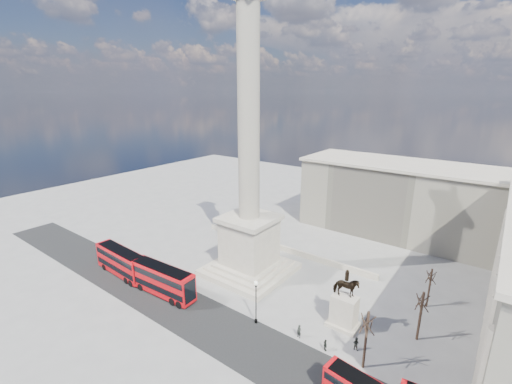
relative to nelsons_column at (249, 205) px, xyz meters
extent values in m
plane|color=gray|center=(0.00, -5.00, -12.92)|extent=(180.00, 180.00, 0.00)
cube|color=#252525|center=(5.00, -15.00, -12.91)|extent=(120.00, 9.00, 0.01)
cube|color=beige|center=(0.00, 0.00, -12.42)|extent=(14.00, 14.00, 1.00)
cube|color=beige|center=(0.00, 0.00, -11.67)|extent=(12.00, 12.00, 0.50)
cube|color=beige|center=(0.00, 0.00, -11.17)|extent=(10.00, 10.00, 0.50)
cube|color=beige|center=(0.00, 0.00, -6.92)|extent=(8.00, 8.00, 8.00)
cube|color=beige|center=(0.00, 0.00, -2.52)|extent=(9.00, 9.00, 0.80)
cylinder|color=#A19885|center=(0.00, 0.00, 14.88)|extent=(3.60, 3.60, 34.00)
cube|color=#C1B5A0|center=(0.00, 11.00, -12.37)|extent=(40.00, 0.60, 1.10)
cube|color=#B0A991|center=(20.00, 35.00, -4.92)|extent=(50.00, 16.00, 16.00)
cube|color=#C1B5A0|center=(20.00, 35.00, 3.38)|extent=(51.00, 17.00, 0.60)
cube|color=red|center=(-20.17, -13.92, -10.74)|extent=(10.10, 2.36, 3.71)
cube|color=black|center=(-20.17, -13.92, -11.40)|extent=(9.70, 2.41, 0.83)
cube|color=black|center=(-20.17, -13.92, -9.75)|extent=(9.70, 2.41, 0.83)
cube|color=black|center=(-20.17, -13.92, -8.85)|extent=(9.09, 2.12, 0.06)
cylinder|color=black|center=(-23.50, -13.94, -12.41)|extent=(1.02, 2.42, 1.01)
cylinder|color=black|center=(-17.35, -13.90, -12.41)|extent=(1.02, 2.42, 1.01)
cylinder|color=black|center=(-16.14, -13.90, -12.41)|extent=(1.02, 2.42, 1.01)
cube|color=red|center=(-6.69, -14.24, -10.28)|extent=(12.34, 3.52, 4.49)
cube|color=black|center=(-6.69, -14.24, -11.09)|extent=(11.86, 3.55, 1.00)
cube|color=black|center=(-6.69, -14.24, -9.09)|extent=(11.86, 3.55, 1.00)
cube|color=black|center=(-6.69, -14.24, -8.01)|extent=(11.11, 3.17, 0.07)
cylinder|color=black|center=(-10.71, -14.49, -12.31)|extent=(1.40, 2.96, 1.22)
cylinder|color=black|center=(-3.29, -14.03, -12.31)|extent=(1.40, 2.96, 1.22)
cylinder|color=black|center=(-1.83, -13.94, -12.31)|extent=(1.40, 2.96, 1.22)
cube|color=red|center=(-17.75, -14.60, -10.31)|extent=(12.19, 3.22, 4.45)
cube|color=black|center=(-17.75, -14.60, -11.10)|extent=(11.71, 3.26, 0.99)
cube|color=black|center=(-17.75, -14.60, -9.12)|extent=(11.71, 3.26, 0.99)
cube|color=black|center=(-17.75, -14.60, -8.05)|extent=(10.97, 2.89, 0.07)
cylinder|color=black|center=(-21.74, -14.44, -12.31)|extent=(1.32, 2.91, 1.21)
cylinder|color=black|center=(-14.36, -14.73, -12.31)|extent=(1.32, 2.91, 1.21)
cylinder|color=black|center=(-12.91, -14.78, -12.31)|extent=(1.32, 2.91, 1.21)
cylinder|color=black|center=(9.67, -10.91, -12.66)|extent=(0.45, 0.45, 0.51)
cylinder|color=black|center=(9.67, -10.91, -9.85)|extent=(0.16, 0.16, 6.14)
cylinder|color=black|center=(9.67, -10.91, -6.88)|extent=(0.31, 0.31, 0.31)
sphere|color=silver|center=(9.67, -10.91, -6.52)|extent=(0.57, 0.57, 0.57)
cube|color=#C1B5A0|center=(19.88, -4.06, -12.65)|extent=(4.27, 3.21, 0.53)
cube|color=#C1B5A0|center=(19.88, -4.06, -10.57)|extent=(3.42, 2.35, 4.70)
imported|color=black|center=(19.88, -4.06, -6.77)|extent=(3.75, 2.66, 2.89)
cylinder|color=black|center=(19.88, -4.06, -5.03)|extent=(0.53, 0.53, 1.28)
sphere|color=black|center=(19.88, -4.06, -4.28)|extent=(0.38, 0.38, 0.38)
cylinder|color=#332319|center=(24.87, -9.78, -9.06)|extent=(0.31, 0.31, 7.70)
cylinder|color=#332319|center=(28.89, -0.75, -9.34)|extent=(0.33, 0.33, 7.16)
cylinder|color=#332319|center=(28.35, 7.95, -9.70)|extent=(0.28, 0.28, 6.43)
imported|color=black|center=(16.11, -9.88, -11.98)|extent=(0.74, 0.54, 1.88)
imported|color=black|center=(23.03, -7.46, -12.02)|extent=(0.87, 0.68, 1.79)
imported|color=black|center=(20.01, -9.99, -12.10)|extent=(0.97, 0.95, 1.64)
camera|label=1|loc=(34.68, -44.23, 18.81)|focal=24.00mm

